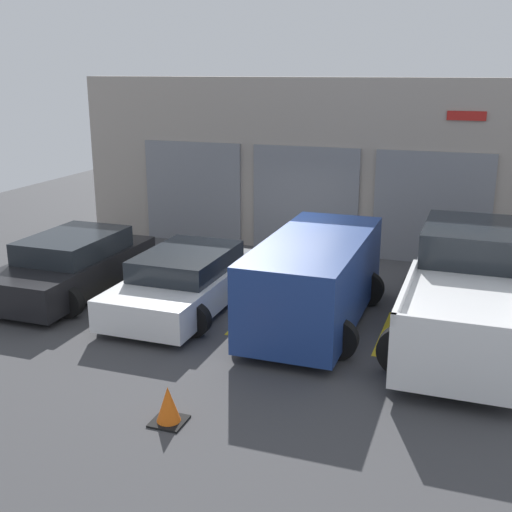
# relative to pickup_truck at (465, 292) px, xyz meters

# --- Properties ---
(ground_plane) EXTENTS (28.00, 28.00, 0.00)m
(ground_plane) POSITION_rel_pickup_truck_xyz_m (-4.11, 1.70, -0.88)
(ground_plane) COLOR #3D3D3F
(shophouse_building) EXTENTS (13.50, 0.68, 4.57)m
(shophouse_building) POSITION_rel_pickup_truck_xyz_m (-4.12, 4.99, 1.36)
(shophouse_building) COLOR #9E9389
(shophouse_building) RESTS_ON ground
(pickup_truck) EXTENTS (2.53, 5.28, 1.87)m
(pickup_truck) POSITION_rel_pickup_truck_xyz_m (0.00, 0.00, 0.00)
(pickup_truck) COLOR white
(pickup_truck) RESTS_ON ground
(sedan_white) EXTENTS (2.25, 4.27, 1.18)m
(sedan_white) POSITION_rel_pickup_truck_xyz_m (-5.48, -0.25, -0.32)
(sedan_white) COLOR white
(sedan_white) RESTS_ON ground
(sedan_side) EXTENTS (2.24, 4.25, 1.29)m
(sedan_side) POSITION_rel_pickup_truck_xyz_m (-8.22, -0.25, -0.27)
(sedan_side) COLOR black
(sedan_side) RESTS_ON ground
(van_right) EXTENTS (2.26, 4.47, 1.71)m
(van_right) POSITION_rel_pickup_truck_xyz_m (-2.74, -0.27, 0.04)
(van_right) COLOR navy
(van_right) RESTS_ON ground
(parking_stripe_far_left) EXTENTS (0.12, 2.20, 0.01)m
(parking_stripe_far_left) POSITION_rel_pickup_truck_xyz_m (-9.59, -0.28, -0.88)
(parking_stripe_far_left) COLOR gold
(parking_stripe_far_left) RESTS_ON ground
(parking_stripe_left) EXTENTS (0.12, 2.20, 0.01)m
(parking_stripe_left) POSITION_rel_pickup_truck_xyz_m (-6.85, -0.28, -0.88)
(parking_stripe_left) COLOR gold
(parking_stripe_left) RESTS_ON ground
(parking_stripe_centre) EXTENTS (0.12, 2.20, 0.01)m
(parking_stripe_centre) POSITION_rel_pickup_truck_xyz_m (-4.11, -0.28, -0.88)
(parking_stripe_centre) COLOR gold
(parking_stripe_centre) RESTS_ON ground
(parking_stripe_right) EXTENTS (0.12, 2.20, 0.01)m
(parking_stripe_right) POSITION_rel_pickup_truck_xyz_m (-1.37, -0.28, -0.88)
(parking_stripe_right) COLOR gold
(parking_stripe_right) RESTS_ON ground
(traffic_cone) EXTENTS (0.47, 0.47, 0.55)m
(traffic_cone) POSITION_rel_pickup_truck_xyz_m (-3.73, -4.49, -0.63)
(traffic_cone) COLOR black
(traffic_cone) RESTS_ON ground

